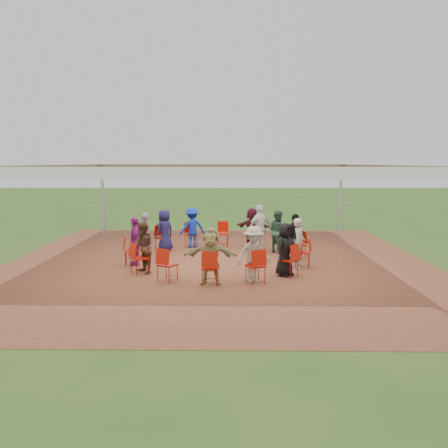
{
  "coord_description": "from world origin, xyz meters",
  "views": [
    {
      "loc": [
        0.39,
        -13.32,
        3.08
      ],
      "look_at": [
        0.19,
        0.3,
        1.15
      ],
      "focal_mm": 35.0,
      "sensor_mm": 36.0,
      "label": 1
    }
  ],
  "objects_px": {
    "chair_0": "(303,252)",
    "chair_7": "(141,243)",
    "chair_11": "(210,268)",
    "person_seated_0": "(299,243)",
    "person_seated_3": "(252,228)",
    "person_seated_4": "(192,228)",
    "person_seated_1": "(295,236)",
    "person_seated_8": "(143,248)",
    "person_seated_5": "(165,230)",
    "standing_person": "(260,228)",
    "person_seated_10": "(253,254)",
    "chair_4": "(223,234)",
    "chair_12": "(255,266)",
    "person_seated_11": "(285,249)",
    "chair_5": "(191,235)",
    "chair_13": "(289,260)",
    "person_seated_7": "(135,241)",
    "chair_8": "(132,251)",
    "chair_3": "(253,235)",
    "person_seated_9": "(211,256)",
    "chair_9": "(140,258)",
    "chair_10": "(167,265)",
    "person_seated_6": "(144,235)",
    "person_seated_2": "(278,231)",
    "chair_1": "(298,245)",
    "cable_coil": "(214,263)",
    "laptop": "(293,244)",
    "chair_2": "(280,239)"
  },
  "relations": [
    {
      "from": "chair_2",
      "to": "chair_12",
      "type": "relative_size",
      "value": 1.0
    },
    {
      "from": "person_seated_0",
      "to": "standing_person",
      "type": "xyz_separation_m",
      "value": [
        -1.0,
        2.24,
        0.09
      ]
    },
    {
      "from": "chair_2",
      "to": "person_seated_0",
      "type": "height_order",
      "value": "person_seated_0"
    },
    {
      "from": "chair_7",
      "to": "person_seated_3",
      "type": "bearing_deg",
      "value": 127.5
    },
    {
      "from": "standing_person",
      "to": "chair_3",
      "type": "bearing_deg",
      "value": -109.79
    },
    {
      "from": "person_seated_7",
      "to": "standing_person",
      "type": "bearing_deg",
      "value": 107.27
    },
    {
      "from": "person_seated_5",
      "to": "chair_4",
      "type": "bearing_deg",
      "value": 157.07
    },
    {
      "from": "chair_12",
      "to": "person_seated_11",
      "type": "height_order",
      "value": "person_seated_11"
    },
    {
      "from": "laptop",
      "to": "chair_10",
      "type": "bearing_deg",
      "value": 131.18
    },
    {
      "from": "chair_0",
      "to": "chair_7",
      "type": "relative_size",
      "value": 1.0
    },
    {
      "from": "person_seated_3",
      "to": "person_seated_10",
      "type": "bearing_deg",
      "value": 115.71
    },
    {
      "from": "person_seated_5",
      "to": "person_seated_9",
      "type": "bearing_deg",
      "value": 64.29
    },
    {
      "from": "person_seated_2",
      "to": "chair_0",
      "type": "bearing_deg",
      "value": 157.07
    },
    {
      "from": "person_seated_1",
      "to": "person_seated_8",
      "type": "height_order",
      "value": "same"
    },
    {
      "from": "person_seated_9",
      "to": "person_seated_11",
      "type": "height_order",
      "value": "same"
    },
    {
      "from": "person_seated_5",
      "to": "person_seated_8",
      "type": "distance_m",
      "value": 3.12
    },
    {
      "from": "chair_7",
      "to": "person_seated_2",
      "type": "xyz_separation_m",
      "value": [
        4.55,
        0.79,
        0.29
      ]
    },
    {
      "from": "person_seated_7",
      "to": "person_seated_11",
      "type": "distance_m",
      "value": 4.51
    },
    {
      "from": "chair_8",
      "to": "standing_person",
      "type": "distance_m",
      "value": 4.51
    },
    {
      "from": "chair_13",
      "to": "chair_11",
      "type": "bearing_deg",
      "value": 154.29
    },
    {
      "from": "person_seated_4",
      "to": "person_seated_11",
      "type": "distance_m",
      "value": 4.88
    },
    {
      "from": "chair_4",
      "to": "standing_person",
      "type": "relative_size",
      "value": 0.55
    },
    {
      "from": "chair_12",
      "to": "laptop",
      "type": "distance_m",
      "value": 2.18
    },
    {
      "from": "chair_10",
      "to": "person_seated_6",
      "type": "relative_size",
      "value": 0.62
    },
    {
      "from": "chair_2",
      "to": "chair_13",
      "type": "relative_size",
      "value": 1.0
    },
    {
      "from": "chair_9",
      "to": "person_seated_1",
      "type": "xyz_separation_m",
      "value": [
        4.58,
        2.0,
        0.29
      ]
    },
    {
      "from": "chair_7",
      "to": "standing_person",
      "type": "bearing_deg",
      "value": 118.01
    },
    {
      "from": "chair_0",
      "to": "chair_12",
      "type": "xyz_separation_m",
      "value": [
        -1.49,
        -1.72,
        0.0
      ]
    },
    {
      "from": "chair_3",
      "to": "chair_4",
      "type": "xyz_separation_m",
      "value": [
        -1.13,
        0.31,
        0.0
      ]
    },
    {
      "from": "chair_4",
      "to": "chair_13",
      "type": "xyz_separation_m",
      "value": [
        1.87,
        -4.34,
        0.0
      ]
    },
    {
      "from": "person_seated_3",
      "to": "person_seated_4",
      "type": "bearing_deg",
      "value": 25.71
    },
    {
      "from": "person_seated_4",
      "to": "cable_coil",
      "type": "distance_m",
      "value": 2.75
    },
    {
      "from": "chair_1",
      "to": "cable_coil",
      "type": "bearing_deg",
      "value": 93.71
    },
    {
      "from": "chair_9",
      "to": "person_seated_7",
      "type": "xyz_separation_m",
      "value": [
        -0.34,
        1.09,
        0.29
      ]
    },
    {
      "from": "chair_11",
      "to": "person_seated_0",
      "type": "bearing_deg",
      "value": 40.25
    },
    {
      "from": "chair_0",
      "to": "chair_11",
      "type": "relative_size",
      "value": 1.0
    },
    {
      "from": "chair_9",
      "to": "person_seated_1",
      "type": "bearing_deg",
      "value": 77.45
    },
    {
      "from": "chair_3",
      "to": "standing_person",
      "type": "relative_size",
      "value": 0.55
    },
    {
      "from": "chair_9",
      "to": "chair_11",
      "type": "relative_size",
      "value": 1.0
    },
    {
      "from": "chair_9",
      "to": "person_seated_5",
      "type": "distance_m",
      "value": 3.21
    },
    {
      "from": "person_seated_0",
      "to": "standing_person",
      "type": "relative_size",
      "value": 0.89
    },
    {
      "from": "chair_3",
      "to": "person_seated_6",
      "type": "xyz_separation_m",
      "value": [
        -3.65,
        -1.66,
        0.29
      ]
    },
    {
      "from": "standing_person",
      "to": "cable_coil",
      "type": "bearing_deg",
      "value": 15.86
    },
    {
      "from": "person_seated_11",
      "to": "cable_coil",
      "type": "xyz_separation_m",
      "value": [
        -2.01,
        1.43,
        -0.72
      ]
    },
    {
      "from": "person_seated_5",
      "to": "standing_person",
      "type": "height_order",
      "value": "standing_person"
    },
    {
      "from": "chair_10",
      "to": "chair_12",
      "type": "bearing_deg",
      "value": 25.71
    },
    {
      "from": "chair_5",
      "to": "person_seated_4",
      "type": "distance_m",
      "value": 0.31
    },
    {
      "from": "standing_person",
      "to": "laptop",
      "type": "relative_size",
      "value": 4.51
    },
    {
      "from": "chair_2",
      "to": "person_seated_3",
      "type": "xyz_separation_m",
      "value": [
        -0.94,
        0.66,
        0.29
      ]
    },
    {
      "from": "chair_3",
      "to": "person_seated_8",
      "type": "distance_m",
      "value": 5.01
    }
  ]
}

